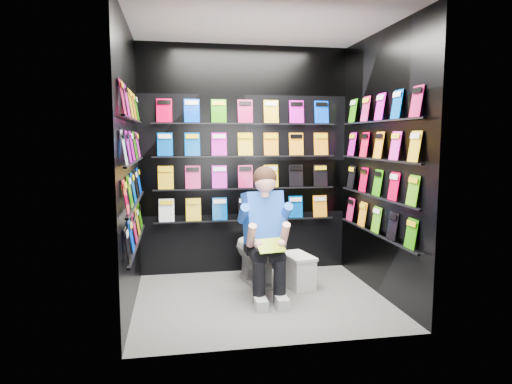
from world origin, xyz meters
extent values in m
plane|color=#61615F|center=(0.00, 0.00, 0.00)|extent=(2.40, 2.40, 0.00)
plane|color=white|center=(0.00, 0.00, 2.60)|extent=(2.40, 2.40, 0.00)
cube|color=black|center=(0.00, 1.00, 1.30)|extent=(2.40, 0.04, 2.60)
cube|color=black|center=(0.00, -1.00, 1.30)|extent=(2.40, 0.04, 2.60)
cube|color=black|center=(-1.20, 0.00, 1.30)|extent=(0.04, 2.00, 2.60)
cube|color=black|center=(1.20, 0.00, 1.30)|extent=(0.04, 2.00, 2.60)
imported|color=white|center=(0.05, 0.54, 0.37)|extent=(0.54, 0.81, 0.73)
cube|color=silver|center=(0.46, 0.33, 0.16)|extent=(0.31, 0.45, 0.31)
cube|color=silver|center=(0.46, 0.33, 0.33)|extent=(0.33, 0.48, 0.03)
cube|color=green|center=(0.05, -0.19, 0.58)|extent=(0.28, 0.19, 0.11)
camera|label=1|loc=(-0.81, -4.19, 1.56)|focal=32.00mm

